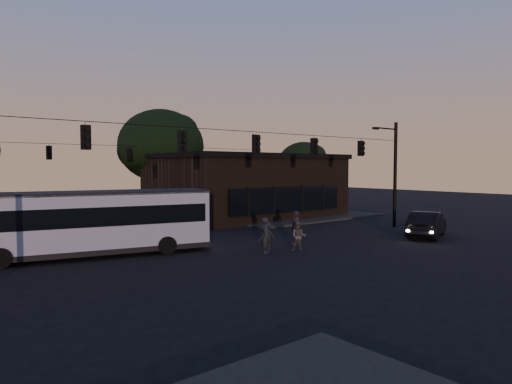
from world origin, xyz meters
TOP-DOWN VIEW (x-y plane):
  - ground at (0.00, 0.00)m, footprint 120.00×120.00m
  - sidewalk_far_right at (12.00, 14.00)m, footprint 14.00×10.00m
  - building at (9.00, 15.97)m, footprint 15.40×10.41m
  - tree_behind at (4.00, 22.00)m, footprint 7.60×7.60m
  - tree_right at (18.00, 18.00)m, footprint 5.20×5.20m
  - signal_rig_near at (0.00, 4.00)m, footprint 26.24×0.30m
  - signal_rig_far at (0.00, 20.00)m, footprint 26.24×0.30m
  - bus at (-7.58, 7.33)m, footprint 11.52×5.18m
  - car at (10.48, 0.04)m, footprint 5.11×3.26m
  - pedestrian_a at (-0.60, 2.47)m, footprint 0.78×0.71m
  - pedestrian_b at (0.96, 1.72)m, footprint 0.95×0.95m
  - pedestrian_c at (2.42, 3.36)m, footprint 1.20×0.79m
  - pedestrian_d at (-0.23, 2.86)m, footprint 1.07×0.74m

SIDE VIEW (x-z plane):
  - ground at x=0.00m, z-range 0.00..0.00m
  - sidewalk_far_right at x=12.00m, z-range 0.00..0.15m
  - pedestrian_d at x=-0.23m, z-range 0.00..1.53m
  - pedestrian_b at x=0.96m, z-range 0.00..1.56m
  - car at x=10.48m, z-range 0.00..1.59m
  - pedestrian_a at x=-0.60m, z-range 0.00..1.80m
  - pedestrian_c at x=2.42m, z-range 0.00..1.89m
  - bus at x=-7.58m, z-range 0.19..3.35m
  - building at x=9.00m, z-range 0.01..5.41m
  - signal_rig_far at x=0.00m, z-range 0.45..7.95m
  - signal_rig_near at x=0.00m, z-range 0.70..8.20m
  - tree_right at x=18.00m, z-range 1.20..8.06m
  - tree_behind at x=4.00m, z-range 1.48..10.91m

